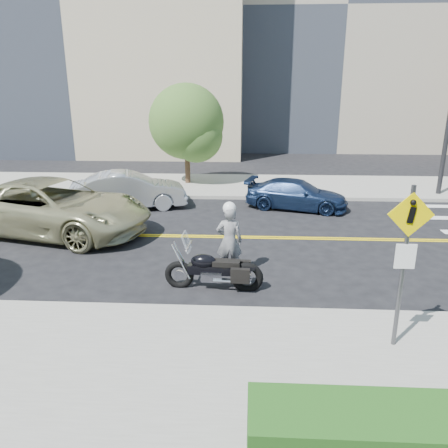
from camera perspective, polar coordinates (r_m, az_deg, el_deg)
ground_plane at (r=14.36m, az=-2.89°, el=-1.64°), size 120.00×120.00×0.00m
sidewalk_near at (r=7.70m, az=-8.91°, el=-19.60°), size 60.00×5.00×0.15m
sidewalk_far at (r=21.55m, az=-0.86°, el=5.07°), size 60.00×5.00×0.15m
building_mid at (r=40.39m, az=13.63°, el=24.55°), size 18.00×14.00×20.00m
pedestrian_sign at (r=8.16m, az=22.61°, el=-3.49°), size 0.78×0.08×3.00m
motorcyclist at (r=11.17m, az=0.70°, el=-1.97°), size 0.68×0.45×1.96m
motorcycle at (r=10.47m, az=-1.33°, el=-4.94°), size 2.34×0.81×1.40m
suv at (r=15.47m, az=-21.43°, el=2.06°), size 7.05×4.48×1.81m
parked_car_silver at (r=17.91m, az=-12.29°, el=4.31°), size 4.77×2.72×1.49m
parked_car_blue at (r=17.74m, az=9.44°, el=3.83°), size 4.33×2.63×1.17m
tree_far_a at (r=21.49m, az=-4.93°, el=13.15°), size 3.59×3.59×4.91m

